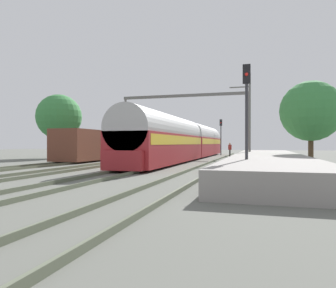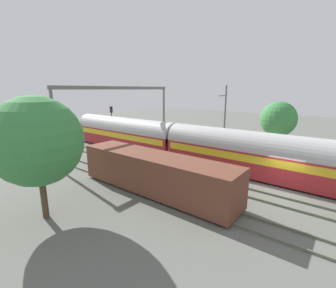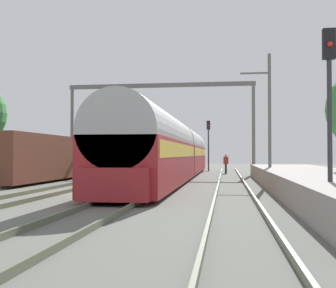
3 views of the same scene
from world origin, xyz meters
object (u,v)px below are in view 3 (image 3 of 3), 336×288
at_px(passenger_train, 174,150).
at_px(freight_car, 43,158).
at_px(railway_signal_near, 329,95).
at_px(railway_signal_far, 208,139).
at_px(person_crossing, 226,162).
at_px(catenary_gantry, 160,106).

relative_size(passenger_train, freight_car, 2.53).
distance_m(railway_signal_near, railway_signal_far, 30.39).
height_order(railway_signal_near, railway_signal_far, railway_signal_near).
relative_size(passenger_train, person_crossing, 18.99).
bearing_deg(catenary_gantry, passenger_train, -72.81).
xyz_separation_m(passenger_train, catenary_gantry, (-1.98, 6.41, 3.92)).
height_order(passenger_train, railway_signal_far, railway_signal_far).
distance_m(railway_signal_near, catenary_gantry, 25.04).
relative_size(passenger_train, railway_signal_far, 6.45).
xyz_separation_m(freight_car, person_crossing, (11.58, 11.83, -0.44)).
bearing_deg(catenary_gantry, person_crossing, 14.06).
xyz_separation_m(passenger_train, person_crossing, (3.65, 7.82, -0.94)).
height_order(passenger_train, freight_car, passenger_train).
bearing_deg(passenger_train, freight_car, -153.17).
height_order(railway_signal_far, catenary_gantry, catenary_gantry).
xyz_separation_m(passenger_train, freight_car, (-7.93, -4.01, -0.50)).
relative_size(railway_signal_near, catenary_gantry, 0.33).
height_order(passenger_train, catenary_gantry, catenary_gantry).
relative_size(passenger_train, catenary_gantry, 2.02).
relative_size(freight_car, person_crossing, 7.51).
relative_size(freight_car, catenary_gantry, 0.80).
bearing_deg(railway_signal_far, passenger_train, -98.36).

